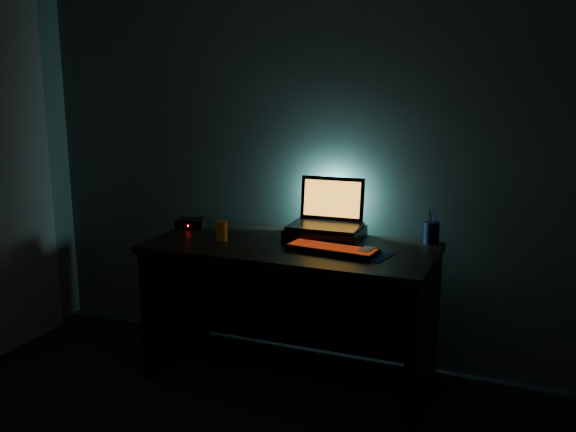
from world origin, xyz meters
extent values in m
cube|color=#4D5854|center=(0.00, 2.00, 1.25)|extent=(3.50, 0.00, 2.50)
cube|color=black|center=(0.00, 1.62, 0.73)|extent=(1.50, 0.70, 0.04)
cube|color=black|center=(-0.71, 1.62, 0.35)|extent=(0.06, 0.64, 0.71)
cube|color=black|center=(0.71, 1.62, 0.35)|extent=(0.06, 0.64, 0.71)
cube|color=black|center=(0.00, 1.95, 0.35)|extent=(1.38, 0.02, 0.65)
cube|color=#ADAB8A|center=(-1.71, 1.42, 1.15)|extent=(0.06, 0.65, 2.30)
cube|color=black|center=(0.13, 1.80, 0.78)|extent=(0.41, 0.31, 0.06)
cube|color=black|center=(0.13, 1.80, 0.82)|extent=(0.39, 0.27, 0.02)
cube|color=black|center=(0.12, 1.93, 0.95)|extent=(0.36, 0.06, 0.24)
cube|color=orange|center=(0.12, 1.92, 0.95)|extent=(0.32, 0.04, 0.20)
cube|color=black|center=(0.25, 1.56, 0.76)|extent=(0.48, 0.20, 0.03)
cube|color=red|center=(0.25, 1.56, 0.78)|extent=(0.46, 0.18, 0.00)
cube|color=navy|center=(0.42, 1.57, 0.75)|extent=(0.25, 0.23, 0.00)
cube|color=#9C9CA2|center=(0.42, 1.57, 0.77)|extent=(0.07, 0.11, 0.03)
cylinder|color=black|center=(0.68, 1.91, 0.81)|extent=(0.10, 0.10, 0.11)
cylinder|color=orange|center=(-0.37, 1.55, 0.80)|extent=(0.06, 0.06, 0.11)
cube|color=black|center=(-0.68, 1.75, 0.78)|extent=(0.18, 0.16, 0.05)
sphere|color=#FF0C07|center=(-0.66, 1.69, 0.78)|extent=(0.01, 0.01, 0.01)
camera|label=1|loc=(1.20, -1.40, 1.63)|focal=40.00mm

